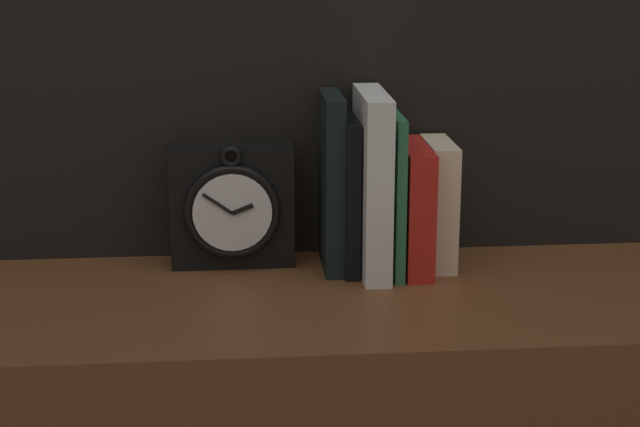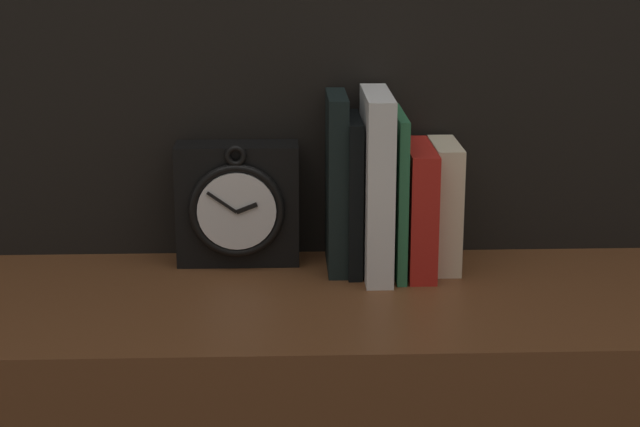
# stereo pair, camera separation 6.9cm
# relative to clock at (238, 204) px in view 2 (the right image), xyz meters

# --- Properties ---
(clock) EXTENTS (0.17, 0.08, 0.18)m
(clock) POSITION_rel_clock_xyz_m (0.00, 0.00, 0.00)
(clock) COLOR black
(clock) RESTS_ON bookshelf
(book_slot0_black) EXTENTS (0.03, 0.12, 0.24)m
(book_slot0_black) POSITION_rel_clock_xyz_m (0.14, -0.02, 0.04)
(book_slot0_black) COLOR black
(book_slot0_black) RESTS_ON bookshelf
(book_slot1_black) EXTENTS (0.02, 0.13, 0.21)m
(book_slot1_black) POSITION_rel_clock_xyz_m (0.16, -0.03, 0.02)
(book_slot1_black) COLOR black
(book_slot1_black) RESTS_ON bookshelf
(book_slot2_white) EXTENTS (0.04, 0.16, 0.25)m
(book_slot2_white) POSITION_rel_clock_xyz_m (0.19, -0.04, 0.04)
(book_slot2_white) COLOR silver
(book_slot2_white) RESTS_ON bookshelf
(book_slot3_green) EXTENTS (0.01, 0.15, 0.22)m
(book_slot3_green) POSITION_rel_clock_xyz_m (0.22, -0.04, 0.02)
(book_slot3_green) COLOR #2A6842
(book_slot3_green) RESTS_ON bookshelf
(book_slot4_red) EXTENTS (0.04, 0.15, 0.17)m
(book_slot4_red) POSITION_rel_clock_xyz_m (0.25, -0.04, 0.00)
(book_slot4_red) COLOR red
(book_slot4_red) RESTS_ON bookshelf
(book_slot5_cream) EXTENTS (0.04, 0.12, 0.18)m
(book_slot5_cream) POSITION_rel_clock_xyz_m (0.29, -0.02, 0.00)
(book_slot5_cream) COLOR beige
(book_slot5_cream) RESTS_ON bookshelf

